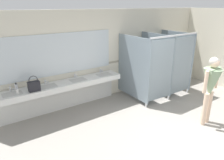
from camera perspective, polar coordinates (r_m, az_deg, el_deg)
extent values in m
cube|color=gray|center=(4.97, 20.14, -15.28)|extent=(7.66, 6.42, 0.10)
cube|color=beige|center=(6.39, -0.30, 7.16)|extent=(7.66, 0.12, 2.60)
cube|color=#9E937F|center=(6.40, 0.02, 4.86)|extent=(7.66, 0.01, 0.06)
cube|color=silver|center=(5.49, -13.11, -1.40)|extent=(3.24, 0.53, 0.14)
cube|color=silver|center=(5.84, -13.62, -4.56)|extent=(3.24, 0.08, 0.69)
cube|color=#ADADA8|center=(5.18, -25.51, -3.97)|extent=(0.42, 0.29, 0.11)
cylinder|color=silver|center=(5.34, -26.06, -2.18)|extent=(0.04, 0.04, 0.11)
cylinder|color=silver|center=(5.27, -26.03, -1.92)|extent=(0.03, 0.11, 0.03)
sphere|color=silver|center=(5.36, -25.31, -2.25)|extent=(0.04, 0.04, 0.04)
cube|color=#ADADA8|center=(5.34, -17.02, -2.17)|extent=(0.42, 0.29, 0.11)
cylinder|color=silver|center=(5.48, -17.80, -0.49)|extent=(0.04, 0.04, 0.11)
cylinder|color=silver|center=(5.42, -17.67, -0.21)|extent=(0.03, 0.11, 0.03)
sphere|color=silver|center=(5.52, -17.12, -0.56)|extent=(0.04, 0.04, 0.04)
cube|color=#ADADA8|center=(5.60, -9.19, -0.47)|extent=(0.42, 0.29, 0.11)
cylinder|color=silver|center=(5.74, -10.13, 1.09)|extent=(0.04, 0.04, 0.11)
cylinder|color=silver|center=(5.68, -9.92, 1.38)|extent=(0.03, 0.11, 0.03)
sphere|color=silver|center=(5.79, -9.53, 1.02)|extent=(0.04, 0.04, 0.04)
cube|color=#ADADA8|center=(5.97, -2.19, 1.06)|extent=(0.42, 0.29, 0.11)
cylinder|color=silver|center=(6.10, -3.23, 2.50)|extent=(0.04, 0.04, 0.11)
cylinder|color=silver|center=(6.04, -2.97, 2.78)|extent=(0.03, 0.11, 0.03)
sphere|color=silver|center=(6.15, -2.72, 2.41)|extent=(0.04, 0.04, 0.04)
cube|color=silver|center=(5.52, -14.78, 6.72)|extent=(3.14, 0.02, 1.06)
cube|color=gray|center=(6.02, 5.77, 3.41)|extent=(0.03, 1.36, 1.78)
cylinder|color=silver|center=(5.95, 9.32, -6.85)|extent=(0.05, 0.05, 0.12)
cube|color=gray|center=(6.63, 11.84, 4.63)|extent=(0.03, 1.36, 1.78)
cylinder|color=silver|center=(6.56, 15.14, -4.66)|extent=(0.05, 0.05, 0.12)
cube|color=gray|center=(7.30, 16.87, 5.59)|extent=(0.03, 1.36, 1.78)
cylinder|color=silver|center=(7.24, 19.89, -2.82)|extent=(0.05, 0.05, 0.12)
cube|color=gray|center=(5.88, 13.26, 2.57)|extent=(0.83, 0.07, 1.68)
cube|color=gray|center=(6.57, 18.69, 3.85)|extent=(0.83, 0.03, 1.68)
cube|color=#B7BABF|center=(6.03, 16.96, 11.55)|extent=(1.89, 0.04, 0.04)
cylinder|color=beige|center=(5.54, 24.88, -6.71)|extent=(0.11, 0.11, 0.80)
cylinder|color=beige|center=(5.40, 23.96, -7.30)|extent=(0.11, 0.11, 0.80)
cone|color=gray|center=(5.24, 25.40, -0.86)|extent=(0.42, 0.42, 0.69)
cube|color=gray|center=(5.14, 25.91, 2.42)|extent=(0.44, 0.18, 0.10)
cylinder|color=beige|center=(5.42, 26.76, 0.60)|extent=(0.08, 0.08, 0.51)
cylinder|color=beige|center=(5.00, 24.22, -0.54)|extent=(0.08, 0.08, 0.51)
sphere|color=beige|center=(5.10, 26.19, 4.23)|extent=(0.22, 0.22, 0.22)
sphere|color=#A59E93|center=(5.10, 26.12, 4.41)|extent=(0.22, 0.22, 0.22)
cube|color=black|center=(5.11, -20.52, -1.61)|extent=(0.26, 0.14, 0.23)
torus|color=black|center=(5.05, -20.73, 0.02)|extent=(0.20, 0.02, 0.20)
cylinder|color=white|center=(5.33, -24.66, -1.79)|extent=(0.07, 0.07, 0.14)
cylinder|color=black|center=(5.30, -24.80, -0.89)|extent=(0.03, 0.03, 0.04)
cylinder|color=white|center=(5.15, -24.43, -2.85)|extent=(0.07, 0.07, 0.08)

